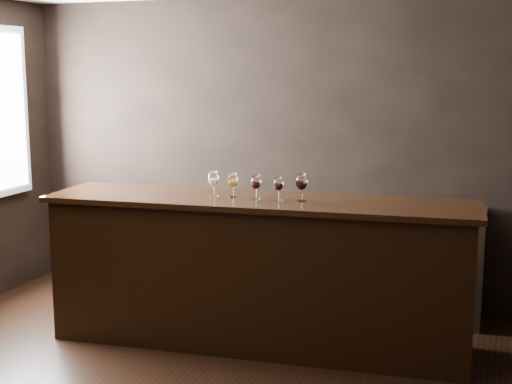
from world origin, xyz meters
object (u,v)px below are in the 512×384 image
(glass_red_a, at_px, (256,183))
(glass_red_b, at_px, (278,184))
(back_bar_shelf, at_px, (324,255))
(glass_amber, at_px, (233,181))
(glass_red_c, at_px, (302,183))
(bar_counter, at_px, (258,275))
(glass_white, at_px, (213,179))

(glass_red_a, height_order, glass_red_b, glass_red_a)
(back_bar_shelf, bearing_deg, glass_red_a, -105.71)
(glass_amber, bearing_deg, back_bar_shelf, 64.36)
(glass_red_b, xyz_separation_m, glass_red_c, (0.17, 0.03, 0.02))
(bar_counter, bearing_deg, glass_red_c, -1.74)
(bar_counter, relative_size, glass_red_a, 17.31)
(glass_white, xyz_separation_m, glass_red_a, (0.36, -0.01, -0.01))
(glass_white, bearing_deg, glass_red_a, -1.41)
(back_bar_shelf, relative_size, glass_red_a, 14.82)
(bar_counter, relative_size, back_bar_shelf, 1.17)
(glass_amber, relative_size, glass_red_b, 1.06)
(bar_counter, xyz_separation_m, glass_white, (-0.37, -0.01, 0.74))
(glass_white, xyz_separation_m, glass_red_b, (0.53, 0.00, -0.01))
(glass_amber, bearing_deg, bar_counter, 1.93)
(glass_amber, height_order, glass_red_a, glass_amber)
(bar_counter, distance_m, glass_red_b, 0.74)
(glass_red_a, xyz_separation_m, glass_red_c, (0.35, 0.04, 0.01))
(glass_amber, bearing_deg, glass_red_c, 2.54)
(back_bar_shelf, height_order, glass_amber, glass_amber)
(bar_counter, distance_m, glass_red_a, 0.73)
(bar_counter, xyz_separation_m, glass_red_a, (-0.01, -0.02, 0.73))
(glass_amber, distance_m, glass_red_c, 0.55)
(glass_white, height_order, glass_amber, glass_white)
(bar_counter, height_order, glass_red_a, glass_red_a)
(glass_red_b, bearing_deg, bar_counter, 176.22)
(back_bar_shelf, relative_size, glass_white, 14.07)
(back_bar_shelf, bearing_deg, glass_white, -122.46)
(bar_counter, height_order, glass_red_b, glass_red_b)
(glass_red_a, bearing_deg, glass_white, 178.59)
(glass_white, height_order, glass_red_b, glass_white)
(glass_amber, xyz_separation_m, glass_red_a, (0.20, -0.01, -0.00))
(glass_white, xyz_separation_m, glass_amber, (0.16, 0.00, -0.00))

